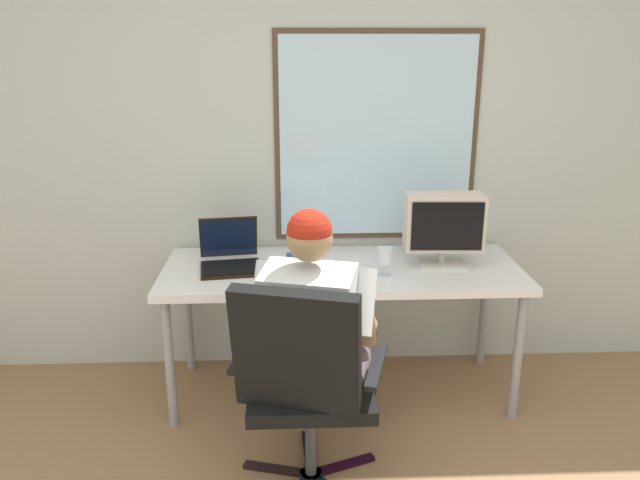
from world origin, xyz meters
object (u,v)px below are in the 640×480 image
object	(u,v)px
wine_glass	(385,257)
cd_case	(342,276)
person_seated	(318,329)
laptop	(230,254)
desk	(342,277)
crt_monitor	(444,224)
book_stack	(305,260)
office_chair	(304,376)

from	to	relation	value
wine_glass	cd_case	world-z (taller)	wine_glass
person_seated	laptop	xyz separation A→B (m)	(-0.44, 0.60, 0.16)
desk	cd_case	size ratio (longest dim) A/B	13.25
crt_monitor	wine_glass	world-z (taller)	crt_monitor
book_stack	wine_glass	bearing A→B (deg)	-19.92
desk	person_seated	bearing A→B (deg)	-105.40
desk	cd_case	world-z (taller)	cd_case
person_seated	laptop	bearing A→B (deg)	126.27
desk	office_chair	xyz separation A→B (m)	(-0.22, -0.82, -0.11)
laptop	person_seated	bearing A→B (deg)	-53.73
office_chair	wine_glass	distance (m)	0.85
crt_monitor	book_stack	size ratio (longest dim) A/B	2.21
wine_glass	cd_case	bearing A→B (deg)	-178.20
desk	book_stack	world-z (taller)	book_stack
crt_monitor	person_seated	bearing A→B (deg)	-140.87
crt_monitor	laptop	size ratio (longest dim) A/B	1.11
office_chair	laptop	distance (m)	0.98
office_chair	crt_monitor	bearing A→B (deg)	47.87
wine_glass	office_chair	bearing A→B (deg)	-121.52
laptop	cd_case	distance (m)	0.61
person_seated	wine_glass	size ratio (longest dim) A/B	8.42
crt_monitor	book_stack	xyz separation A→B (m)	(-0.73, 0.00, -0.19)
cd_case	crt_monitor	bearing A→B (deg)	15.12
desk	person_seated	world-z (taller)	person_seated
laptop	crt_monitor	bearing A→B (deg)	-2.29
person_seated	cd_case	bearing A→B (deg)	71.26
wine_glass	book_stack	bearing A→B (deg)	160.08
person_seated	wine_glass	xyz separation A→B (m)	(0.36, 0.41, 0.19)
office_chair	person_seated	distance (m)	0.29
wine_glass	book_stack	size ratio (longest dim) A/B	0.79
laptop	wine_glass	size ratio (longest dim) A/B	2.52
desk	office_chair	world-z (taller)	office_chair
office_chair	wine_glass	xyz separation A→B (m)	(0.42, 0.69, 0.27)
laptop	cd_case	size ratio (longest dim) A/B	2.61
crt_monitor	cd_case	size ratio (longest dim) A/B	2.90
cd_case	desk	bearing A→B (deg)	84.64
office_chair	crt_monitor	world-z (taller)	crt_monitor
person_seated	laptop	size ratio (longest dim) A/B	3.34
laptop	cd_case	world-z (taller)	laptop
office_chair	book_stack	xyz separation A→B (m)	(0.02, 0.83, 0.20)
crt_monitor	laptop	xyz separation A→B (m)	(-1.12, 0.04, -0.17)
book_stack	person_seated	bearing A→B (deg)	-85.40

